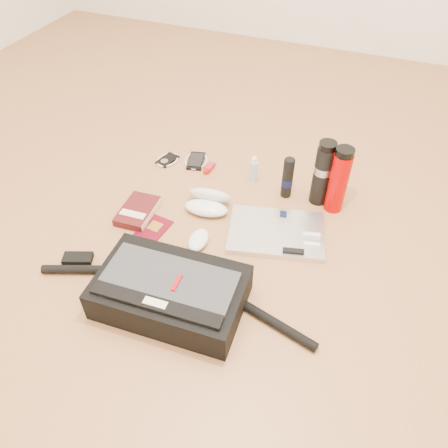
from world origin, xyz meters
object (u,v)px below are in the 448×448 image
object	(u,v)px
book	(138,211)
thermos_red	(339,180)
laptop	(277,233)
messenger_bag	(170,292)
thermos_black	(323,173)

from	to	relation	value
book	thermos_red	distance (m)	0.79
laptop	book	size ratio (longest dim) A/B	2.10
messenger_bag	book	size ratio (longest dim) A/B	4.99
laptop	book	xyz separation A→B (m)	(-0.55, -0.09, 0.00)
thermos_black	thermos_red	world-z (taller)	thermos_red
messenger_bag	book	distance (m)	0.46
book	thermos_black	world-z (taller)	thermos_black
laptop	book	bearing A→B (deg)	175.68
messenger_bag	book	bearing A→B (deg)	130.06
laptop	book	world-z (taller)	same
book	thermos_red	xyz separation A→B (m)	(0.71, 0.32, 0.12)
messenger_bag	thermos_red	xyz separation A→B (m)	(0.40, 0.66, 0.08)
messenger_bag	laptop	size ratio (longest dim) A/B	2.38
book	laptop	bearing A→B (deg)	6.21
messenger_bag	book	world-z (taller)	messenger_bag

